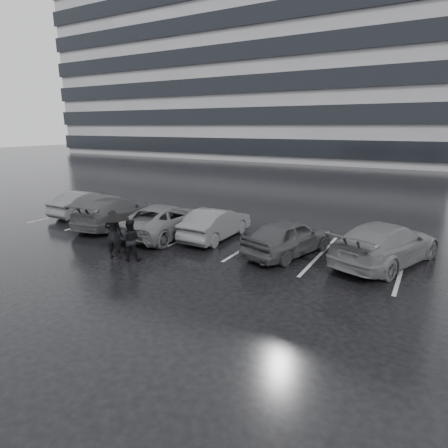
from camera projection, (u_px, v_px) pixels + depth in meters
The scene contains 12 objects.
ground at pixel (208, 259), 13.53m from camera, with size 160.00×160.00×0.00m, color black.
office_building at pixel (249, 65), 60.79m from camera, with size 61.00×26.00×29.00m.
car_main at pixel (288, 237), 13.87m from camera, with size 1.62×4.03×1.37m, color black.
car_west_a at pixel (216, 223), 15.89m from camera, with size 1.39×3.98×1.31m, color #2F2F32.
car_west_b at pixel (165, 220), 16.40m from camera, with size 2.26×4.91×1.37m, color #434345.
car_west_c at pixel (116, 212), 17.91m from camera, with size 1.95×4.79×1.39m, color black.
car_west_d at pixel (86, 203), 20.08m from camera, with size 1.39×3.98×1.31m, color #2F2F32.
car_east at pixel (386, 243), 12.96m from camera, with size 2.03×4.99×1.45m, color #434345.
pedestrian_left at pixel (114, 234), 13.46m from camera, with size 0.65×0.43×1.79m, color black.
pedestrian_right at pixel (130, 240), 13.24m from camera, with size 0.73×0.57×1.50m, color black.
umbrella at pixel (114, 215), 13.14m from camera, with size 1.05×1.05×1.78m.
stall_stripes at pixel (223, 238), 16.01m from camera, with size 19.72×5.00×0.00m.
Camera 1 is at (6.83, -10.80, 4.65)m, focal length 30.00 mm.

